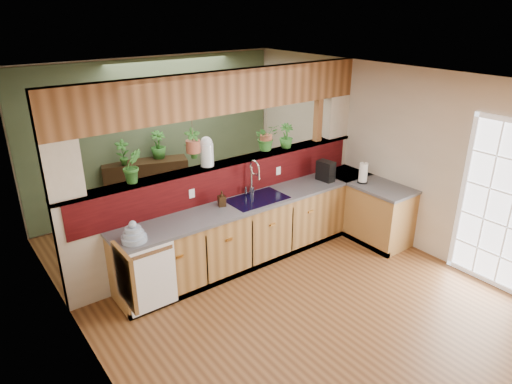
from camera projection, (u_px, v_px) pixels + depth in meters
ground at (288, 294)px, 5.73m from camera, size 4.60×7.00×0.01m
ceiling at (294, 84)px, 4.73m from camera, size 4.60×7.00×0.01m
wall_back at (157, 134)px, 7.82m from camera, size 4.60×0.02×2.60m
wall_left at (90, 262)px, 3.96m from camera, size 0.02×7.00×2.60m
wall_right at (413, 161)px, 6.50m from camera, size 0.02×7.00×2.60m
pass_through_partition at (228, 175)px, 6.29m from camera, size 4.60×0.21×2.60m
pass_through_ledge at (226, 163)px, 6.21m from camera, size 4.60×0.21×0.04m
header_beam at (224, 92)px, 5.84m from camera, size 4.60×0.15×0.55m
sage_backwall at (158, 135)px, 7.81m from camera, size 4.55×0.02×2.55m
countertop at (293, 220)px, 6.66m from camera, size 4.14×1.52×0.90m
dishwasher at (153, 279)px, 5.23m from camera, size 0.58×0.03×0.82m
navy_sink at (257, 204)px, 6.28m from camera, size 0.82×0.50×0.18m
french_door at (499, 208)px, 5.62m from camera, size 0.06×1.02×2.16m
framed_print at (125, 277)px, 3.29m from camera, size 0.04×0.35×0.45m
faucet at (253, 176)px, 6.28m from camera, size 0.23×0.23×0.52m
dish_stack at (134, 235)px, 5.11m from camera, size 0.29×0.29×0.25m
soap_dispenser at (222, 199)px, 5.99m from camera, size 0.12×0.12×0.21m
coffee_maker at (326, 172)px, 6.85m from camera, size 0.16×0.27×0.30m
paper_towel at (363, 173)px, 6.76m from camera, size 0.15×0.15×0.32m
glass_jar at (207, 151)px, 5.96m from camera, size 0.18×0.18×0.40m
ledge_plant_left at (132, 166)px, 5.39m from camera, size 0.25×0.20×0.42m
ledge_plant_right at (286, 136)px, 6.72m from camera, size 0.26×0.26×0.36m
hanging_plant_a at (192, 134)px, 5.75m from camera, size 0.23×0.18×0.52m
hanging_plant_b at (266, 126)px, 6.43m from camera, size 0.37×0.33×0.55m
shelving_console at (147, 187)px, 7.74m from camera, size 1.43×0.78×0.92m
shelf_plant_a at (123, 153)px, 7.28m from camera, size 0.26×0.22×0.42m
shelf_plant_b at (158, 145)px, 7.62m from camera, size 0.26×0.26×0.46m
floor_plant at (243, 189)px, 8.02m from camera, size 0.81×0.76×0.72m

